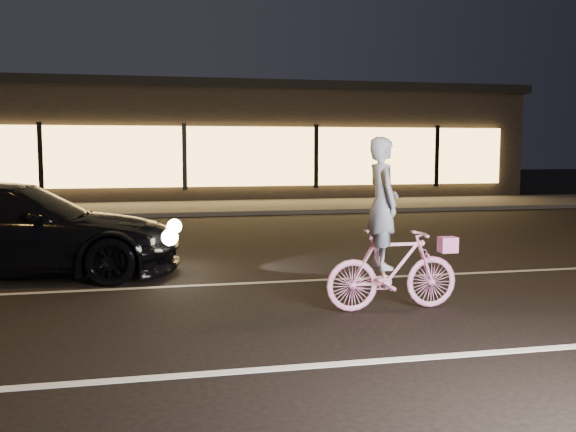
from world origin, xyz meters
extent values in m
plane|color=black|center=(0.00, 0.00, 0.00)|extent=(90.00, 90.00, 0.00)
cube|color=silver|center=(0.00, -1.50, 0.00)|extent=(60.00, 0.12, 0.01)
cube|color=gray|center=(0.00, 2.00, 0.00)|extent=(60.00, 0.10, 0.01)
cube|color=#383533|center=(0.00, 13.00, 0.06)|extent=(30.00, 4.00, 0.12)
cube|color=black|center=(0.00, 19.00, 2.00)|extent=(25.00, 8.00, 4.00)
cube|color=black|center=(0.00, 19.00, 4.05)|extent=(25.40, 8.40, 0.30)
cube|color=#FFBC59|center=(0.00, 14.90, 1.60)|extent=(23.00, 0.15, 2.00)
cube|color=black|center=(-4.50, 14.82, 1.60)|extent=(0.15, 0.08, 2.20)
cube|color=black|center=(0.00, 14.82, 1.60)|extent=(0.15, 0.08, 2.20)
cube|color=black|center=(4.50, 14.82, 1.60)|extent=(0.15, 0.08, 2.20)
cube|color=black|center=(9.00, 14.82, 1.60)|extent=(0.15, 0.08, 2.20)
imported|color=#FF3D9F|center=(1.55, 0.19, 0.48)|extent=(1.59, 0.45, 0.96)
imported|color=silver|center=(1.41, 0.19, 1.25)|extent=(0.36, 0.55, 1.50)
cube|color=#D54895|center=(2.23, 0.19, 0.75)|extent=(0.20, 0.16, 0.18)
imported|color=black|center=(-3.14, 3.18, 0.69)|extent=(4.93, 2.36, 1.38)
sphere|color=#FFF2BF|center=(-0.80, 3.61, 0.63)|extent=(0.23, 0.23, 0.23)
sphere|color=#FFF2BF|center=(-0.92, 2.35, 0.63)|extent=(0.23, 0.23, 0.23)
camera|label=1|loc=(-1.20, -6.69, 1.87)|focal=40.00mm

